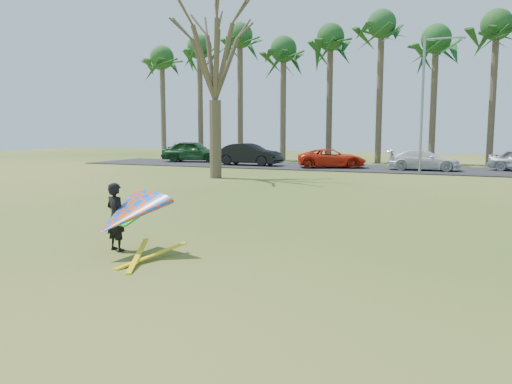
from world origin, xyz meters
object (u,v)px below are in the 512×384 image
at_px(car_0, 193,151).
at_px(car_3, 424,160).
at_px(kite_flyer, 125,215).
at_px(bare_tree_left, 215,48).
at_px(streetlight, 425,98).
at_px(car_2, 332,158).
at_px(car_1, 249,154).

height_order(car_0, car_3, car_0).
relative_size(car_3, kite_flyer, 1.87).
relative_size(bare_tree_left, car_3, 2.17).
xyz_separation_m(streetlight, car_3, (-0.14, 2.31, -3.76)).
height_order(bare_tree_left, streetlight, bare_tree_left).
bearing_deg(car_2, car_1, 69.56).
relative_size(streetlight, car_3, 1.79).
bearing_deg(streetlight, kite_flyer, -99.80).
distance_m(streetlight, car_0, 18.80).
bearing_deg(bare_tree_left, streetlight, 34.57).
bearing_deg(car_0, streetlight, -115.84).
height_order(bare_tree_left, car_1, bare_tree_left).
bearing_deg(streetlight, car_0, 167.58).
relative_size(bare_tree_left, kite_flyer, 4.06).
height_order(streetlight, car_2, streetlight).
relative_size(streetlight, car_0, 1.60).
bearing_deg(kite_flyer, car_1, 108.48).
height_order(bare_tree_left, car_2, bare_tree_left).
bearing_deg(car_1, kite_flyer, -159.85).
distance_m(car_0, car_1, 6.08).
distance_m(bare_tree_left, streetlight, 12.58).
xyz_separation_m(bare_tree_left, kite_flyer, (6.23, -15.77, -6.08)).
relative_size(car_0, car_3, 1.12).
distance_m(bare_tree_left, kite_flyer, 18.01).
distance_m(streetlight, car_2, 7.48).
xyz_separation_m(streetlight, kite_flyer, (-3.93, -22.77, -3.63)).
xyz_separation_m(streetlight, car_1, (-12.24, 2.09, -3.61)).
bearing_deg(kite_flyer, car_2, 94.95).
distance_m(streetlight, kite_flyer, 23.39).
bearing_deg(car_0, kite_flyer, -165.63).
height_order(car_0, kite_flyer, kite_flyer).
distance_m(car_1, kite_flyer, 26.22).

